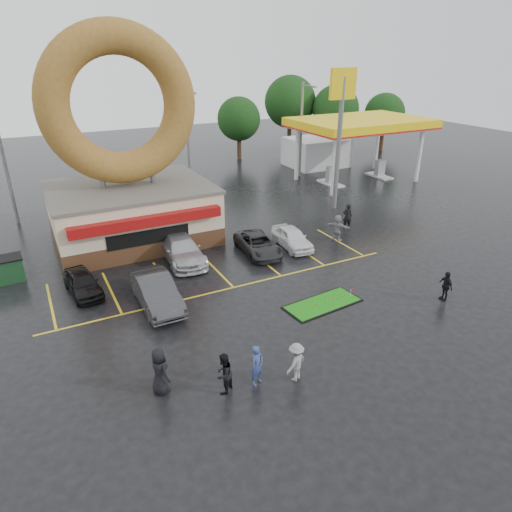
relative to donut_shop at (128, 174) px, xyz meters
name	(u,v)px	position (x,y,z in m)	size (l,w,h in m)	color
ground	(263,317)	(3.00, -12.97, -4.46)	(120.00, 120.00, 0.00)	black
donut_shop	(128,174)	(0.00, 0.00, 0.00)	(10.20, 8.70, 13.50)	#472B19
gas_station	(340,137)	(23.00, 7.97, -0.77)	(12.30, 13.65, 5.90)	silver
shell_sign	(341,114)	(16.00, -0.97, 2.91)	(2.20, 0.36, 10.60)	slate
streetlight_left	(4,159)	(-7.00, 6.95, 0.32)	(0.40, 2.21, 9.00)	slate
streetlight_mid	(188,140)	(7.00, 7.95, 0.32)	(0.40, 2.21, 9.00)	slate
streetlight_right	(302,128)	(19.00, 8.95, 0.32)	(0.40, 2.21, 9.00)	slate
tree_far_a	(336,109)	(29.00, 17.03, 0.72)	(5.60, 5.60, 8.00)	#332114
tree_far_b	(385,114)	(35.00, 15.03, 0.07)	(4.90, 4.90, 7.00)	#332114
tree_far_c	(290,102)	(25.00, 21.03, 1.37)	(6.30, 6.30, 9.00)	#332114
tree_far_d	(239,119)	(17.00, 19.03, 0.07)	(4.90, 4.90, 7.00)	#332114
car_black	(83,283)	(-4.31, -6.48, -3.85)	(1.45, 3.60, 1.23)	black
car_dgrey	(156,291)	(-1.22, -9.47, -3.68)	(1.67, 4.79, 1.58)	#313134
car_silver	(182,249)	(1.67, -4.97, -3.72)	(2.08, 5.11, 1.48)	#B1B2B7
car_grey	(258,244)	(6.31, -6.12, -3.86)	(2.01, 4.36, 1.21)	#292A2B
car_white	(292,238)	(8.72, -6.27, -3.81)	(1.55, 3.86, 1.32)	white
person_blue	(257,365)	(0.54, -17.05, -3.62)	(0.62, 0.41, 1.69)	navy
person_blackjkt	(224,374)	(-0.78, -16.90, -3.63)	(0.81, 0.63, 1.66)	black
person_hoodie	(296,362)	(1.98, -17.53, -3.65)	(1.06, 0.61, 1.64)	gray
person_bystander	(160,371)	(-2.88, -15.80, -3.52)	(0.92, 0.60, 1.89)	black
person_cameraman	(446,286)	(12.10, -15.73, -3.68)	(0.92, 0.38, 1.58)	black
person_walker_near	(338,228)	(12.05, -6.65, -3.57)	(1.66, 0.53, 1.78)	gray
person_walker_far	(347,216)	(13.98, -5.22, -3.54)	(0.68, 0.44, 1.85)	black
dumpster	(5,270)	(-7.88, -3.03, -3.81)	(1.80, 1.20, 1.30)	#173D1F
putting_green	(323,304)	(6.26, -13.28, -4.43)	(4.17, 2.11, 0.51)	black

